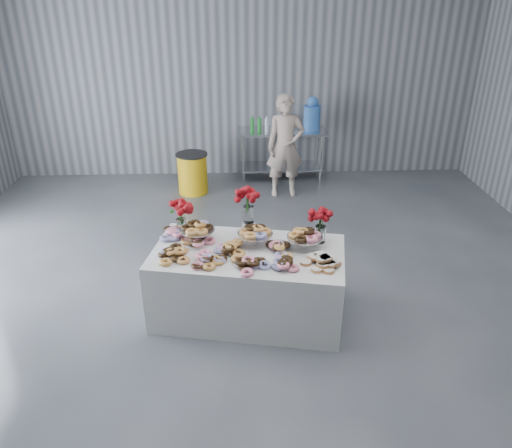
{
  "coord_description": "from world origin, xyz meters",
  "views": [
    {
      "loc": [
        -0.12,
        -4.08,
        3.19
      ],
      "look_at": [
        0.07,
        0.56,
        0.89
      ],
      "focal_mm": 35.0,
      "sensor_mm": 36.0,
      "label": 1
    }
  ],
  "objects": [
    {
      "name": "ground",
      "position": [
        0.0,
        0.0,
        0.0
      ],
      "size": [
        9.0,
        9.0,
        0.0
      ],
      "primitive_type": "plane",
      "color": "#3D4045",
      "rests_on": "ground"
    },
    {
      "name": "prep_table",
      "position": [
        0.65,
        4.1,
        0.62
      ],
      "size": [
        1.5,
        0.6,
        0.9
      ],
      "color": "silver",
      "rests_on": "ground"
    },
    {
      "name": "bouquet_center",
      "position": [
        -0.01,
        0.6,
        1.13
      ],
      "size": [
        0.26,
        0.26,
        0.57
      ],
      "color": "silver",
      "rests_on": "display_table"
    },
    {
      "name": "bouquet_right",
      "position": [
        0.72,
        0.41,
        1.05
      ],
      "size": [
        0.26,
        0.26,
        0.42
      ],
      "color": "white",
      "rests_on": "display_table"
    },
    {
      "name": "person",
      "position": [
        0.65,
        3.47,
        0.81
      ],
      "size": [
        0.61,
        0.42,
        1.62
      ],
      "primitive_type": "imported",
      "rotation": [
        0.0,
        0.0,
        0.06
      ],
      "color": "#CC8C93",
      "rests_on": "ground"
    },
    {
      "name": "water_jug",
      "position": [
        1.15,
        4.1,
        1.15
      ],
      "size": [
        0.28,
        0.28,
        0.55
      ],
      "color": "#4588EB",
      "rests_on": "prep_table"
    },
    {
      "name": "cake_stand_right",
      "position": [
        0.55,
        0.29,
        0.89
      ],
      "size": [
        0.36,
        0.36,
        0.17
      ],
      "color": "silver",
      "rests_on": "display_table"
    },
    {
      "name": "donut_mounds",
      "position": [
        -0.02,
        0.2,
        0.8
      ],
      "size": [
        1.92,
        1.12,
        0.09
      ],
      "primitive_type": null,
      "rotation": [
        0.0,
        0.0,
        -0.19
      ],
      "color": "#DC9F50",
      "rests_on": "display_table"
    },
    {
      "name": "trash_barrel",
      "position": [
        -0.84,
        3.61,
        0.33
      ],
      "size": [
        0.52,
        0.52,
        0.66
      ],
      "rotation": [
        0.0,
        0.0,
        -0.08
      ],
      "color": "yellow",
      "rests_on": "ground"
    },
    {
      "name": "room_walls",
      "position": [
        -0.27,
        0.07,
        2.64
      ],
      "size": [
        8.04,
        9.04,
        4.02
      ],
      "color": "gray",
      "rests_on": "ground"
    },
    {
      "name": "cake_stand_left",
      "position": [
        -0.54,
        0.5,
        0.89
      ],
      "size": [
        0.36,
        0.36,
        0.17
      ],
      "color": "silver",
      "rests_on": "display_table"
    },
    {
      "name": "bouquet_left",
      "position": [
        -0.71,
        0.63,
        1.05
      ],
      "size": [
        0.26,
        0.26,
        0.42
      ],
      "color": "white",
      "rests_on": "display_table"
    },
    {
      "name": "display_table",
      "position": [
        -0.02,
        0.25,
        0.38
      ],
      "size": [
        2.05,
        1.34,
        0.75
      ],
      "primitive_type": "cube",
      "rotation": [
        0.0,
        0.0,
        -0.19
      ],
      "color": "silver",
      "rests_on": "ground"
    },
    {
      "name": "drink_bottles",
      "position": [
        0.33,
        4.0,
        1.04
      ],
      "size": [
        0.54,
        0.08,
        0.27
      ],
      "primitive_type": null,
      "color": "#268C33",
      "rests_on": "prep_table"
    },
    {
      "name": "cake_stand_mid",
      "position": [
        0.05,
        0.39,
        0.89
      ],
      "size": [
        0.36,
        0.36,
        0.17
      ],
      "color": "silver",
      "rests_on": "display_table"
    },
    {
      "name": "danish_pile",
      "position": [
        0.69,
        -0.04,
        0.81
      ],
      "size": [
        0.48,
        0.48,
        0.11
      ],
      "primitive_type": null,
      "color": "silver",
      "rests_on": "display_table"
    }
  ]
}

